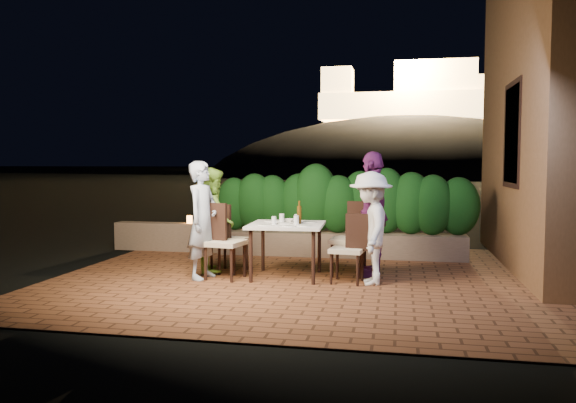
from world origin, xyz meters
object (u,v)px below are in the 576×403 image
(diner_blue, at_px, (203,220))
(diner_green, at_px, (213,220))
(chair_left_back, at_px, (229,238))
(diner_purple, at_px, (373,214))
(dining_table, at_px, (287,250))
(bowl, at_px, (289,220))
(beer_bottle, at_px, (299,212))
(chair_right_back, at_px, (349,238))
(chair_left_front, at_px, (225,241))
(chair_right_front, at_px, (347,248))
(parapet_lamp, at_px, (190,220))
(diner_white, at_px, (371,228))

(diner_blue, distance_m, diner_green, 0.54)
(chair_left_back, distance_m, diner_green, 0.37)
(diner_green, relative_size, diner_purple, 0.87)
(dining_table, relative_size, diner_green, 0.66)
(bowl, height_order, diner_purple, diner_purple)
(dining_table, relative_size, beer_bottle, 3.18)
(diner_green, bearing_deg, diner_blue, 160.26)
(dining_table, distance_m, chair_right_back, 0.90)
(beer_bottle, distance_m, diner_blue, 1.33)
(beer_bottle, bearing_deg, chair_left_front, -163.67)
(bowl, height_order, diner_blue, diner_blue)
(chair_left_back, height_order, diner_purple, diner_purple)
(chair_right_front, height_order, diner_purple, diner_purple)
(diner_green, height_order, parapet_lamp, diner_green)
(dining_table, height_order, beer_bottle, beer_bottle)
(chair_left_front, distance_m, diner_white, 1.99)
(chair_left_back, distance_m, chair_right_back, 1.73)
(chair_right_back, bearing_deg, diner_blue, 21.68)
(bowl, xyz_separation_m, diner_purple, (1.19, 0.05, 0.11))
(diner_white, height_order, diner_purple, diner_purple)
(chair_right_back, distance_m, diner_purple, 0.48)
(chair_left_back, relative_size, diner_green, 0.65)
(chair_right_back, distance_m, diner_green, 2.00)
(diner_white, bearing_deg, parapet_lamp, -129.80)
(diner_blue, height_order, diner_white, diner_blue)
(beer_bottle, relative_size, diner_green, 0.21)
(chair_left_front, xyz_separation_m, parapet_lamp, (-1.36, 2.18, 0.05))
(chair_left_back, bearing_deg, diner_blue, -100.22)
(diner_blue, height_order, parapet_lamp, diner_blue)
(beer_bottle, height_order, chair_right_back, beer_bottle)
(diner_blue, bearing_deg, parapet_lamp, 36.31)
(chair_left_back, distance_m, chair_right_front, 1.79)
(diner_blue, relative_size, diner_green, 1.06)
(diner_purple, bearing_deg, diner_green, -83.24)
(chair_left_back, xyz_separation_m, parapet_lamp, (-1.28, 1.72, 0.08))
(chair_left_back, bearing_deg, diner_white, 1.83)
(chair_left_front, distance_m, chair_right_front, 1.67)
(diner_blue, xyz_separation_m, diner_white, (2.28, 0.09, -0.07))
(diner_green, bearing_deg, diner_white, -124.11)
(chair_right_back, relative_size, parapet_lamp, 7.52)
(diner_purple, bearing_deg, dining_table, -69.69)
(diner_blue, distance_m, diner_purple, 2.37)
(bowl, bearing_deg, dining_table, -85.31)
(bowl, relative_size, chair_left_back, 0.16)
(dining_table, bearing_deg, beer_bottle, 12.57)
(chair_left_front, height_order, diner_white, diner_white)
(chair_left_front, distance_m, parapet_lamp, 2.57)
(dining_table, relative_size, chair_right_back, 0.96)
(dining_table, relative_size, chair_left_back, 1.03)
(diner_blue, bearing_deg, chair_right_front, -75.81)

